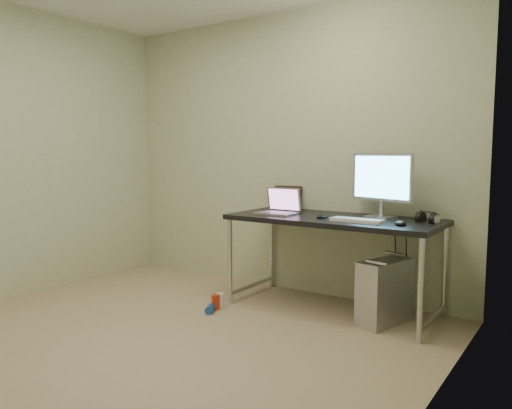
# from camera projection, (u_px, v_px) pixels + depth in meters

# --- Properties ---
(floor) EXTENTS (3.50, 3.50, 0.00)m
(floor) POSITION_uv_depth(u_px,v_px,m) (142.00, 346.00, 3.24)
(floor) COLOR tan
(floor) RESTS_ON ground
(wall_back) EXTENTS (3.50, 0.02, 2.50)m
(wall_back) POSITION_uv_depth(u_px,v_px,m) (283.00, 153.00, 4.55)
(wall_back) COLOR beige
(wall_back) RESTS_ON ground
(wall_right) EXTENTS (0.02, 3.50, 2.50)m
(wall_right) POSITION_uv_depth(u_px,v_px,m) (420.00, 154.00, 2.13)
(wall_right) COLOR beige
(wall_right) RESTS_ON ground
(desk) EXTENTS (1.65, 0.72, 0.75)m
(desk) POSITION_uv_depth(u_px,v_px,m) (333.00, 227.00, 3.93)
(desk) COLOR black
(desk) RESTS_ON ground
(tower_computer) EXTENTS (0.31, 0.49, 0.50)m
(tower_computer) POSITION_uv_depth(u_px,v_px,m) (385.00, 292.00, 3.66)
(tower_computer) COLOR silver
(tower_computer) RESTS_ON ground
(cable_a) EXTENTS (0.01, 0.16, 0.69)m
(cable_a) POSITION_uv_depth(u_px,v_px,m) (396.00, 260.00, 3.98)
(cable_a) COLOR black
(cable_a) RESTS_ON ground
(cable_b) EXTENTS (0.02, 0.11, 0.71)m
(cable_b) POSITION_uv_depth(u_px,v_px,m) (406.00, 264.00, 3.92)
(cable_b) COLOR black
(cable_b) RESTS_ON ground
(can_red) EXTENTS (0.07, 0.07, 0.12)m
(can_red) POSITION_uv_depth(u_px,v_px,m) (216.00, 302.00, 4.00)
(can_red) COLOR red
(can_red) RESTS_ON ground
(can_white) EXTENTS (0.08, 0.08, 0.11)m
(can_white) POSITION_uv_depth(u_px,v_px,m) (220.00, 300.00, 4.06)
(can_white) COLOR white
(can_white) RESTS_ON ground
(can_blue) EXTENTS (0.11, 0.13, 0.06)m
(can_blue) POSITION_uv_depth(u_px,v_px,m) (210.00, 309.00, 3.92)
(can_blue) COLOR #1E4A9E
(can_blue) RESTS_ON ground
(laptop) EXTENTS (0.31, 0.25, 0.21)m
(laptop) POSITION_uv_depth(u_px,v_px,m) (279.00, 208.00, 4.11)
(laptop) COLOR silver
(laptop) RESTS_ON desk
(monitor) EXTENTS (0.53, 0.21, 0.50)m
(monitor) POSITION_uv_depth(u_px,v_px,m) (382.00, 180.00, 3.83)
(monitor) COLOR silver
(monitor) RESTS_ON desk
(keyboard) EXTENTS (0.38, 0.13, 0.02)m
(keyboard) POSITION_uv_depth(u_px,v_px,m) (357.00, 220.00, 3.64)
(keyboard) COLOR white
(keyboard) RESTS_ON desk
(mouse_right) EXTENTS (0.11, 0.14, 0.04)m
(mouse_right) POSITION_uv_depth(u_px,v_px,m) (401.00, 222.00, 3.48)
(mouse_right) COLOR black
(mouse_right) RESTS_ON desk
(mouse_left) EXTENTS (0.09, 0.12, 0.04)m
(mouse_left) POSITION_uv_depth(u_px,v_px,m) (322.00, 216.00, 3.86)
(mouse_left) COLOR black
(mouse_left) RESTS_ON desk
(headphones) EXTENTS (0.18, 0.10, 0.10)m
(headphones) POSITION_uv_depth(u_px,v_px,m) (427.00, 219.00, 3.61)
(headphones) COLOR black
(headphones) RESTS_ON desk
(picture_frame) EXTENTS (0.27, 0.12, 0.21)m
(picture_frame) POSITION_uv_depth(u_px,v_px,m) (288.00, 197.00, 4.50)
(picture_frame) COLOR black
(picture_frame) RESTS_ON desk
(webcam) EXTENTS (0.05, 0.04, 0.12)m
(webcam) POSITION_uv_depth(u_px,v_px,m) (298.00, 200.00, 4.36)
(webcam) COLOR silver
(webcam) RESTS_ON desk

